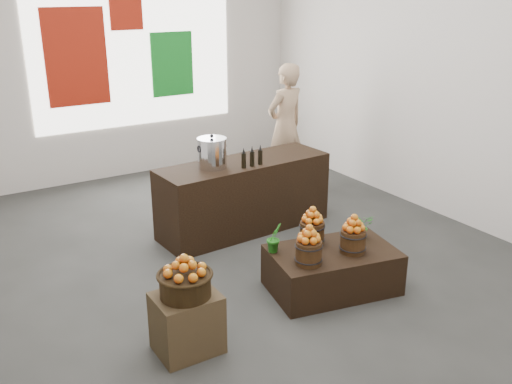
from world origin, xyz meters
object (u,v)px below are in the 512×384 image
crate (187,323)px  counter (244,196)px  display_table (332,270)px  stock_pot_left (212,154)px  wicker_basket (185,285)px  shopper (285,126)px

crate → counter: (1.70, 1.93, 0.18)m
display_table → stock_pot_left: 1.97m
stock_pot_left → wicker_basket: bearing=-123.4°
crate → shopper: (3.10, 3.07, 0.66)m
display_table → shopper: bearing=75.2°
wicker_basket → stock_pot_left: size_ratio=1.25×
crate → stock_pot_left: (1.26, 1.91, 0.79)m
crate → shopper: size_ratio=0.28×
crate → shopper: 4.41m
stock_pot_left → display_table: bearing=-76.7°
display_table → counter: 1.78m
wicker_basket → display_table: (1.67, 0.17, -0.40)m
display_table → counter: size_ratio=0.57×
counter → stock_pot_left: (-0.44, -0.03, 0.61)m
counter → wicker_basket: bearing=-134.7°
crate → wicker_basket: size_ratio=1.25×
crate → shopper: bearing=44.8°
counter → display_table: bearing=-94.3°
counter → stock_pot_left: size_ratio=6.47×
crate → display_table: (1.67, 0.17, -0.05)m
crate → counter: counter is taller
crate → wicker_basket: (0.00, 0.00, 0.35)m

